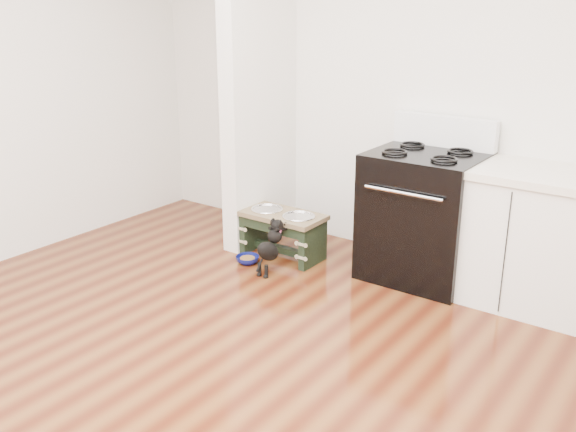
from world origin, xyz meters
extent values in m
plane|color=#42190B|center=(0.00, 0.00, 0.00)|extent=(5.00, 5.00, 0.00)
plane|color=silver|center=(0.00, 2.50, 1.35)|extent=(5.00, 0.00, 5.00)
cube|color=silver|center=(-1.18, 2.10, 1.35)|extent=(0.15, 0.80, 2.70)
cube|color=black|center=(0.25, 2.15, 0.46)|extent=(0.76, 0.65, 0.92)
cube|color=black|center=(0.25, 1.84, 0.40)|extent=(0.58, 0.02, 0.50)
cylinder|color=silver|center=(0.25, 1.80, 0.72)|extent=(0.56, 0.02, 0.02)
cube|color=white|center=(0.25, 2.43, 1.03)|extent=(0.76, 0.08, 0.22)
torus|color=black|center=(0.07, 2.01, 0.93)|extent=(0.18, 0.18, 0.02)
torus|color=black|center=(0.43, 2.01, 0.93)|extent=(0.18, 0.18, 0.02)
torus|color=black|center=(0.07, 2.29, 0.93)|extent=(0.18, 0.18, 0.02)
torus|color=black|center=(0.43, 2.29, 0.93)|extent=(0.18, 0.18, 0.02)
cube|color=white|center=(1.23, 2.18, 0.43)|extent=(1.20, 0.60, 0.86)
cube|color=black|center=(1.23, 1.92, 0.05)|extent=(1.20, 0.06, 0.10)
cube|color=black|center=(-1.07, 1.88, 0.16)|extent=(0.05, 0.31, 0.32)
cube|color=black|center=(-0.50, 1.88, 0.16)|extent=(0.05, 0.31, 0.32)
cube|color=black|center=(-0.79, 1.73, 0.28)|extent=(0.52, 0.03, 0.08)
cube|color=black|center=(-0.79, 1.88, 0.05)|extent=(0.52, 0.05, 0.05)
cube|color=brown|center=(-0.79, 1.88, 0.34)|extent=(0.65, 0.35, 0.04)
cylinder|color=silver|center=(-0.94, 1.88, 0.34)|extent=(0.22, 0.22, 0.04)
cylinder|color=silver|center=(-0.63, 1.88, 0.34)|extent=(0.22, 0.22, 0.04)
torus|color=silver|center=(-0.94, 1.88, 0.36)|extent=(0.25, 0.25, 0.02)
torus|color=silver|center=(-0.63, 1.88, 0.36)|extent=(0.25, 0.25, 0.02)
cylinder|color=black|center=(-0.70, 1.47, 0.05)|extent=(0.03, 0.03, 0.10)
cylinder|color=black|center=(-0.64, 1.47, 0.05)|extent=(0.03, 0.03, 0.10)
sphere|color=black|center=(-0.70, 1.46, 0.01)|extent=(0.04, 0.04, 0.04)
sphere|color=black|center=(-0.64, 1.46, 0.01)|extent=(0.04, 0.04, 0.04)
ellipsoid|color=black|center=(-0.67, 1.54, 0.18)|extent=(0.11, 0.27, 0.24)
sphere|color=black|center=(-0.67, 1.62, 0.27)|extent=(0.11, 0.11, 0.11)
sphere|color=black|center=(-0.67, 1.65, 0.34)|extent=(0.09, 0.09, 0.09)
sphere|color=black|center=(-0.70, 1.71, 0.34)|extent=(0.03, 0.03, 0.03)
sphere|color=black|center=(-0.64, 1.71, 0.34)|extent=(0.03, 0.03, 0.03)
cylinder|color=black|center=(-0.67, 1.43, 0.10)|extent=(0.02, 0.08, 0.09)
torus|color=#D83F70|center=(-0.67, 1.64, 0.31)|extent=(0.09, 0.06, 0.08)
imported|color=#0B1050|center=(-0.92, 1.60, 0.03)|extent=(0.20, 0.20, 0.06)
cylinder|color=brown|center=(-0.92, 1.60, 0.03)|extent=(0.11, 0.11, 0.02)
camera|label=1|loc=(2.00, -1.91, 1.94)|focal=40.00mm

